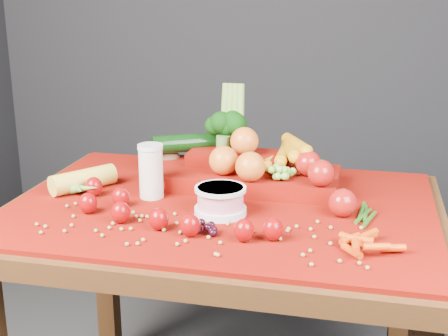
% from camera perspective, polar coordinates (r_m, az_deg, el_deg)
% --- Properties ---
extents(table, '(1.10, 0.80, 0.75)m').
position_cam_1_polar(table, '(1.62, -0.16, -6.81)').
color(table, '#371B0C').
rests_on(table, ground).
extents(red_cloth, '(1.05, 0.75, 0.01)m').
position_cam_1_polar(red_cloth, '(1.58, -0.16, -3.47)').
color(red_cloth, '#6D0503').
rests_on(red_cloth, table).
extents(milk_glass, '(0.07, 0.07, 0.14)m').
position_cam_1_polar(milk_glass, '(1.61, -6.70, -0.11)').
color(milk_glass, beige).
rests_on(milk_glass, red_cloth).
extents(yogurt_bowl, '(0.13, 0.13, 0.07)m').
position_cam_1_polar(yogurt_bowl, '(1.50, -0.33, -2.91)').
color(yogurt_bowl, silver).
rests_on(yogurt_bowl, red_cloth).
extents(strawberry_scatter, '(0.54, 0.28, 0.06)m').
position_cam_1_polar(strawberry_scatter, '(1.48, -6.11, -3.65)').
color(strawberry_scatter, '#900007').
rests_on(strawberry_scatter, red_cloth).
extents(dark_grape_cluster, '(0.06, 0.05, 0.03)m').
position_cam_1_polar(dark_grape_cluster, '(1.40, -1.75, -5.45)').
color(dark_grape_cluster, black).
rests_on(dark_grape_cluster, red_cloth).
extents(soybean_scatter, '(0.84, 0.24, 0.01)m').
position_cam_1_polar(soybean_scatter, '(1.40, -2.06, -5.85)').
color(soybean_scatter, olive).
rests_on(soybean_scatter, red_cloth).
extents(corn_ear, '(0.25, 0.26, 0.06)m').
position_cam_1_polar(corn_ear, '(1.68, -13.07, -1.61)').
color(corn_ear, gold).
rests_on(corn_ear, red_cloth).
extents(potato, '(0.11, 0.08, 0.07)m').
position_cam_1_polar(potato, '(1.84, -5.59, 0.79)').
color(potato, brown).
rests_on(potato, red_cloth).
extents(baby_carrot_pile, '(0.18, 0.17, 0.03)m').
position_cam_1_polar(baby_carrot_pile, '(1.35, 13.24, -6.62)').
color(baby_carrot_pile, '#C13A06').
rests_on(baby_carrot_pile, red_cloth).
extents(green_bean_pile, '(0.14, 0.12, 0.01)m').
position_cam_1_polar(green_bean_pile, '(1.53, 12.58, -4.16)').
color(green_bean_pile, '#214F12').
rests_on(green_bean_pile, red_cloth).
extents(produce_mound, '(0.59, 0.38, 0.27)m').
position_cam_1_polar(produce_mound, '(1.70, 2.13, 0.33)').
color(produce_mound, '#6D0503').
rests_on(produce_mound, red_cloth).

